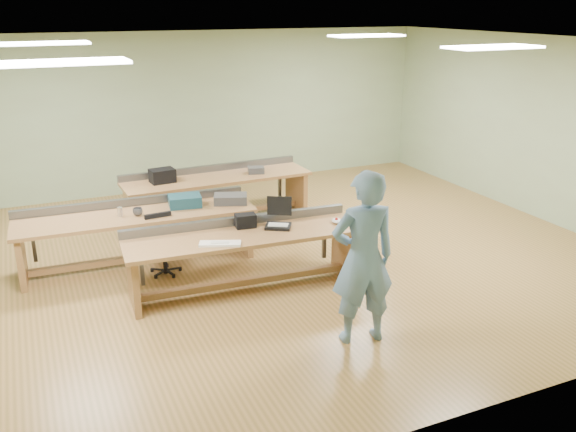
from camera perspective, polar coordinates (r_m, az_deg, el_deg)
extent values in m
plane|color=olive|center=(8.79, -2.52, -4.03)|extent=(10.00, 10.00, 0.00)
plane|color=silver|center=(8.08, -2.85, 15.89)|extent=(10.00, 10.00, 0.00)
cube|color=gray|center=(12.05, -9.70, 9.59)|extent=(10.00, 0.04, 3.00)
cube|color=gray|center=(4.98, 14.36, -4.76)|extent=(10.00, 0.04, 3.00)
cube|color=gray|center=(11.09, 22.38, 7.60)|extent=(0.04, 8.00, 3.00)
cube|color=white|center=(6.06, -20.50, 13.31)|extent=(1.20, 0.50, 0.03)
cube|color=white|center=(9.05, -22.00, 14.75)|extent=(1.20, 0.50, 0.03)
cube|color=white|center=(8.11, 18.63, 14.75)|extent=(1.20, 0.50, 0.03)
cube|color=white|center=(10.54, 7.36, 16.39)|extent=(1.20, 0.50, 0.03)
cube|color=#9E7342|center=(7.64, -4.08, -1.88)|extent=(3.04, 0.98, 0.05)
cube|color=#9E7342|center=(7.55, -14.30, -5.82)|extent=(0.12, 0.70, 0.70)
cube|color=#9E7342|center=(8.25, 5.36, -3.08)|extent=(0.12, 0.70, 0.70)
cube|color=#9E7342|center=(7.89, -3.97, -6.12)|extent=(2.70, 0.26, 0.08)
cube|color=#575A60|center=(7.93, -4.83, -0.46)|extent=(3.00, 0.26, 0.11)
cube|color=#9E7342|center=(8.60, -14.00, 0.05)|extent=(3.26, 0.99, 0.05)
cube|color=#9E7342|center=(8.70, -23.69, -3.49)|extent=(0.11, 0.76, 0.70)
cube|color=#9E7342|center=(9.02, -4.29, -1.04)|extent=(0.11, 0.76, 0.70)
cube|color=#9E7342|center=(8.82, -13.68, -3.79)|extent=(2.93, 0.22, 0.08)
cube|color=#575A60|center=(8.95, -14.40, 1.30)|extent=(3.22, 0.22, 0.11)
cube|color=#9E7342|center=(10.21, -6.60, 3.53)|extent=(3.15, 0.94, 0.05)
cube|color=#9E7342|center=(9.96, -14.48, 0.37)|extent=(0.10, 0.74, 0.70)
cube|color=#9E7342|center=(10.86, 0.78, 2.56)|extent=(0.10, 0.74, 0.70)
cube|color=#9E7342|center=(10.39, -6.47, 0.21)|extent=(2.83, 0.19, 0.08)
cube|color=#575A60|center=(10.53, -7.30, 4.45)|extent=(3.13, 0.18, 0.11)
imported|color=#627CA1|center=(6.43, 7.03, -3.94)|extent=(0.76, 0.56, 1.91)
cube|color=black|center=(7.83, -0.93, -0.96)|extent=(0.41, 0.39, 0.04)
cube|color=black|center=(7.87, -0.81, 0.96)|extent=(0.28, 0.18, 0.25)
cube|color=silver|center=(7.32, -6.38, -2.59)|extent=(0.52, 0.34, 0.03)
ellipsoid|color=white|center=(8.00, 4.59, -0.45)|extent=(0.18, 0.19, 0.07)
cube|color=black|center=(7.83, -4.00, -0.44)|extent=(0.28, 0.19, 0.18)
cylinder|color=black|center=(8.42, -11.45, -4.02)|extent=(0.05, 0.05, 0.40)
cube|color=black|center=(8.34, -11.55, -2.64)|extent=(0.41, 0.41, 0.05)
cube|color=black|center=(8.42, -12.02, -0.84)|extent=(0.37, 0.08, 0.35)
cylinder|color=black|center=(8.49, -11.37, -5.09)|extent=(0.47, 0.47, 0.05)
cube|color=#163B47|center=(8.75, -9.63, 1.40)|extent=(0.49, 0.40, 0.16)
cube|color=#39383B|center=(8.80, -5.40, 1.60)|extent=(0.54, 0.44, 0.13)
imported|color=#39383B|center=(8.51, -13.89, 0.39)|extent=(0.16, 0.16, 0.10)
cylinder|color=silver|center=(8.54, -15.46, 0.39)|extent=(0.08, 0.08, 0.13)
cube|color=black|center=(10.00, -11.68, 3.71)|extent=(0.41, 0.31, 0.22)
cube|color=#39383B|center=(10.36, -3.01, 4.32)|extent=(0.31, 0.26, 0.11)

